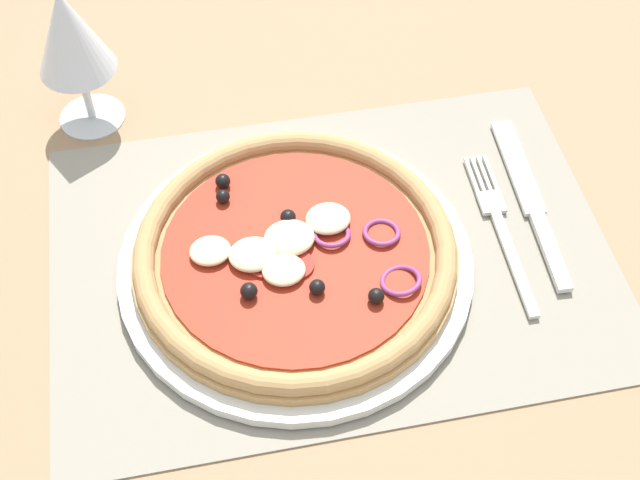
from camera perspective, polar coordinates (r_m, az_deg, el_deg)
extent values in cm
cube|color=#9E7A56|center=(76.22, 0.72, -1.57)|extent=(190.00, 140.00, 2.40)
cube|color=gray|center=(75.10, 0.73, -0.94)|extent=(47.90, 33.90, 0.40)
cylinder|color=silver|center=(73.61, -1.60, -1.57)|extent=(29.96, 29.96, 1.05)
cylinder|color=tan|center=(72.79, -1.62, -1.10)|extent=(27.30, 27.30, 1.00)
torus|color=tan|center=(72.10, -1.63, -0.69)|extent=(26.92, 26.92, 1.80)
cylinder|color=#A82D19|center=(72.27, -1.63, -0.79)|extent=(22.39, 22.39, 0.30)
ellipsoid|color=beige|center=(72.08, -7.22, -0.67)|extent=(3.46, 3.11, 1.04)
ellipsoid|color=beige|center=(70.35, -2.39, -1.98)|extent=(3.57, 3.21, 1.07)
ellipsoid|color=beige|center=(73.46, 0.19, 1.37)|extent=(3.86, 3.47, 1.16)
ellipsoid|color=beige|center=(71.36, -4.44, -0.95)|extent=(4.00, 3.60, 1.20)
ellipsoid|color=beige|center=(71.99, -1.99, -0.05)|extent=(4.27, 3.84, 1.28)
sphere|color=black|center=(73.55, -2.11, 1.51)|extent=(1.33, 1.33, 1.33)
sphere|color=black|center=(76.62, -6.39, 3.86)|extent=(1.32, 1.32, 1.32)
sphere|color=black|center=(69.14, -4.69, -3.36)|extent=(1.40, 1.40, 1.40)
sphere|color=black|center=(75.52, -6.39, 2.86)|extent=(1.22, 1.22, 1.22)
sphere|color=black|center=(68.83, 3.71, -3.68)|extent=(1.32, 1.32, 1.32)
sphere|color=black|center=(69.18, -0.19, -3.11)|extent=(1.29, 1.29, 1.29)
torus|color=#8E3D75|center=(70.33, 5.32, -2.67)|extent=(3.54, 3.45, 1.51)
torus|color=#8E3D75|center=(73.07, 0.70, 0.57)|extent=(3.29, 3.30, 1.04)
torus|color=#8E3D75|center=(73.17, 4.06, 0.50)|extent=(3.26, 3.26, 0.95)
cylinder|color=#A3281E|center=(71.34, -3.58, -1.50)|extent=(3.18, 3.18, 0.30)
cylinder|color=#A3281E|center=(71.10, -1.54, -1.64)|extent=(2.92, 2.92, 0.30)
cylinder|color=#A3281E|center=(71.44, -3.41, -1.38)|extent=(2.84, 2.84, 0.30)
cube|color=silver|center=(75.84, 12.62, -1.48)|extent=(1.18, 11.18, 0.44)
cube|color=silver|center=(79.69, 11.18, 2.42)|extent=(2.26, 2.58, 0.44)
cube|color=silver|center=(82.03, 11.11, 4.30)|extent=(0.43, 4.33, 0.44)
cube|color=silver|center=(81.85, 10.71, 4.26)|extent=(0.43, 4.33, 0.44)
cube|color=silver|center=(81.68, 10.30, 4.21)|extent=(0.43, 4.33, 0.44)
cube|color=silver|center=(81.51, 9.90, 4.16)|extent=(0.43, 4.33, 0.44)
cube|color=silver|center=(77.25, 14.88, -0.70)|extent=(1.71, 8.45, 0.62)
cube|color=silver|center=(83.14, 12.83, 4.71)|extent=(2.56, 11.68, 0.44)
cylinder|color=silver|center=(89.22, -14.69, 7.87)|extent=(6.40, 6.40, 0.40)
cylinder|color=silver|center=(87.10, -15.12, 9.36)|extent=(0.80, 0.80, 6.00)
cone|color=silver|center=(82.54, -16.19, 13.03)|extent=(7.20, 7.20, 8.50)
cone|color=#D1336B|center=(83.04, -16.06, 12.59)|extent=(5.31, 5.31, 6.04)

